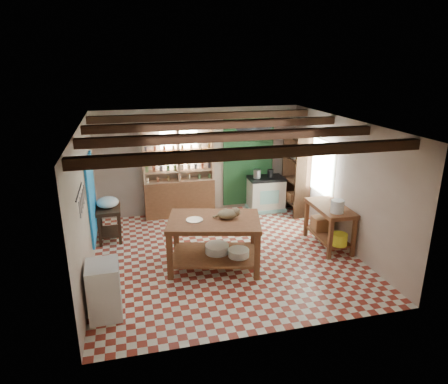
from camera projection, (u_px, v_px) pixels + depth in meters
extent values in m
cube|color=maroon|center=(224.00, 255.00, 7.95)|extent=(5.00, 5.00, 0.02)
cube|color=#424247|center=(224.00, 123.00, 7.12)|extent=(5.00, 5.00, 0.02)
cube|color=#B9A595|center=(200.00, 161.00, 9.83)|extent=(5.00, 0.04, 2.60)
cube|color=#B9A595|center=(271.00, 251.00, 5.23)|extent=(5.00, 0.04, 2.60)
cube|color=#B9A595|center=(86.00, 203.00, 6.95)|extent=(0.04, 5.00, 2.60)
cube|color=#B9A595|center=(343.00, 183.00, 8.11)|extent=(0.04, 5.00, 2.60)
cube|color=#382013|center=(224.00, 130.00, 7.16)|extent=(5.00, 3.80, 0.15)
cube|color=#1B81D1|center=(92.00, 198.00, 7.85)|extent=(0.04, 1.40, 1.60)
cube|color=#1C4823|center=(248.00, 161.00, 10.11)|extent=(1.30, 0.04, 2.30)
cube|color=white|center=(179.00, 146.00, 9.57)|extent=(0.90, 0.02, 0.80)
cube|color=white|center=(320.00, 166.00, 9.00)|extent=(0.02, 1.30, 1.20)
cube|color=black|center=(80.00, 199.00, 5.71)|extent=(0.06, 0.90, 0.28)
cube|color=black|center=(254.00, 126.00, 9.43)|extent=(0.86, 0.12, 0.36)
cube|color=tan|center=(179.00, 173.00, 9.60)|extent=(1.70, 0.34, 2.20)
cube|color=#382013|center=(296.00, 174.00, 9.81)|extent=(0.40, 0.86, 2.00)
cube|color=brown|center=(214.00, 243.00, 7.36)|extent=(1.88, 1.48, 0.94)
cube|color=beige|center=(266.00, 194.00, 10.17)|extent=(0.91, 0.62, 0.87)
cube|color=#382013|center=(110.00, 223.00, 8.50)|extent=(0.50, 0.72, 0.73)
cube|color=white|center=(104.00, 290.00, 5.94)|extent=(0.48, 0.58, 0.85)
cube|color=brown|center=(329.00, 226.00, 8.18)|extent=(0.64, 1.24, 0.88)
ellipsoid|color=#907A54|center=(228.00, 214.00, 7.23)|extent=(0.39, 0.31, 0.17)
cylinder|color=#A1A1A9|center=(194.00, 220.00, 7.16)|extent=(0.37, 0.37, 0.02)
cylinder|color=white|center=(217.00, 249.00, 7.45)|extent=(0.54, 0.54, 0.15)
cylinder|color=white|center=(239.00, 253.00, 7.31)|extent=(0.47, 0.47, 0.14)
cylinder|color=#A1A1A9|center=(257.00, 174.00, 9.94)|extent=(0.19, 0.19, 0.21)
cylinder|color=black|center=(270.00, 173.00, 10.02)|extent=(0.16, 0.16, 0.19)
ellipsoid|color=white|center=(108.00, 202.00, 8.35)|extent=(0.46, 0.46, 0.23)
cylinder|color=white|center=(337.00, 206.00, 7.67)|extent=(0.26, 0.26, 0.25)
cube|color=#95613C|center=(322.00, 223.00, 8.48)|extent=(0.41, 0.33, 0.28)
cylinder|color=yellow|center=(339.00, 239.00, 7.79)|extent=(0.32, 0.32, 0.23)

